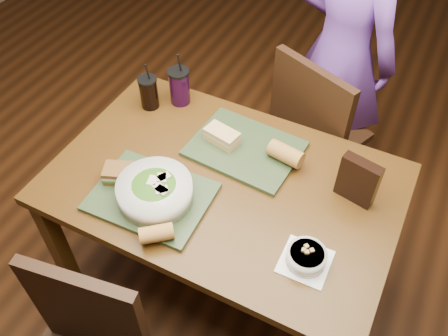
{
  "coord_description": "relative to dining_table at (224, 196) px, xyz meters",
  "views": [
    {
      "loc": [
        0.53,
        -1.05,
        2.1
      ],
      "look_at": [
        0.0,
        0.0,
        0.82
      ],
      "focal_mm": 38.0,
      "sensor_mm": 36.0,
      "label": 1
    }
  ],
  "objects": [
    {
      "name": "cup_cola",
      "position": [
        -0.49,
        0.24,
        0.16
      ],
      "size": [
        0.08,
        0.08,
        0.23
      ],
      "color": "black",
      "rests_on": "dining_table"
    },
    {
      "name": "chip_bag",
      "position": [
        0.46,
        0.14,
        0.18
      ],
      "size": [
        0.15,
        0.07,
        0.19
      ],
      "primitive_type": "cube",
      "rotation": [
        0.0,
        0.0,
        -0.21
      ],
      "color": "black",
      "rests_on": "dining_table"
    },
    {
      "name": "cup_berry",
      "position": [
        -0.38,
        0.33,
        0.17
      ],
      "size": [
        0.09,
        0.09,
        0.25
      ],
      "color": "black",
      "rests_on": "dining_table"
    },
    {
      "name": "ground",
      "position": [
        0.0,
        0.0,
        -0.66
      ],
      "size": [
        6.0,
        6.0,
        0.0
      ],
      "primitive_type": "plane",
      "color": "#381C0B",
      "rests_on": "ground"
    },
    {
      "name": "salad_bowl",
      "position": [
        -0.17,
        -0.2,
        0.15
      ],
      "size": [
        0.27,
        0.27,
        0.09
      ],
      "color": "silver",
      "rests_on": "tray_near"
    },
    {
      "name": "tray_far",
      "position": [
        0.0,
        0.18,
        0.1
      ],
      "size": [
        0.44,
        0.35,
        0.02
      ],
      "primitive_type": "cube",
      "rotation": [
        0.0,
        0.0,
        -0.07
      ],
      "color": "#2B3A20",
      "rests_on": "dining_table"
    },
    {
      "name": "tray_near",
      "position": [
        -0.2,
        -0.2,
        0.1
      ],
      "size": [
        0.43,
        0.34,
        0.02
      ],
      "primitive_type": "cube",
      "rotation": [
        0.0,
        0.0,
        0.04
      ],
      "color": "#2B3A20",
      "rests_on": "dining_table"
    },
    {
      "name": "baguette_far",
      "position": [
        0.17,
        0.19,
        0.14
      ],
      "size": [
        0.15,
        0.09,
        0.07
      ],
      "primitive_type": "cylinder",
      "rotation": [
        0.0,
        1.57,
        -0.16
      ],
      "color": "#AD7533",
      "rests_on": "tray_far"
    },
    {
      "name": "diner",
      "position": [
        0.15,
        0.96,
        0.12
      ],
      "size": [
        0.65,
        0.52,
        1.56
      ],
      "primitive_type": "imported",
      "rotation": [
        0.0,
        0.0,
        2.86
      ],
      "color": "#6D3BA2",
      "rests_on": "ground"
    },
    {
      "name": "chair_far",
      "position": [
        0.15,
        0.63,
        -0.12
      ],
      "size": [
        0.55,
        0.56,
        0.97
      ],
      "color": "black",
      "rests_on": "ground"
    },
    {
      "name": "dining_table",
      "position": [
        0.0,
        0.0,
        0.0
      ],
      "size": [
        1.3,
        0.85,
        0.75
      ],
      "color": "#462B0E",
      "rests_on": "ground"
    },
    {
      "name": "sandwich_near",
      "position": [
        -0.34,
        -0.18,
        0.14
      ],
      "size": [
        0.14,
        0.12,
        0.06
      ],
      "color": "#593819",
      "rests_on": "tray_near"
    },
    {
      "name": "sandwich_far",
      "position": [
        -0.1,
        0.17,
        0.14
      ],
      "size": [
        0.15,
        0.1,
        0.05
      ],
      "color": "tan",
      "rests_on": "tray_far"
    },
    {
      "name": "soup_bowl",
      "position": [
        0.4,
        -0.19,
        0.12
      ],
      "size": [
        0.16,
        0.16,
        0.06
      ],
      "color": "white",
      "rests_on": "dining_table"
    },
    {
      "name": "baguette_near",
      "position": [
        -0.08,
        -0.35,
        0.14
      ],
      "size": [
        0.12,
        0.12,
        0.06
      ],
      "primitive_type": "cylinder",
      "rotation": [
        0.0,
        1.57,
        0.69
      ],
      "color": "#AD7533",
      "rests_on": "tray_near"
    }
  ]
}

